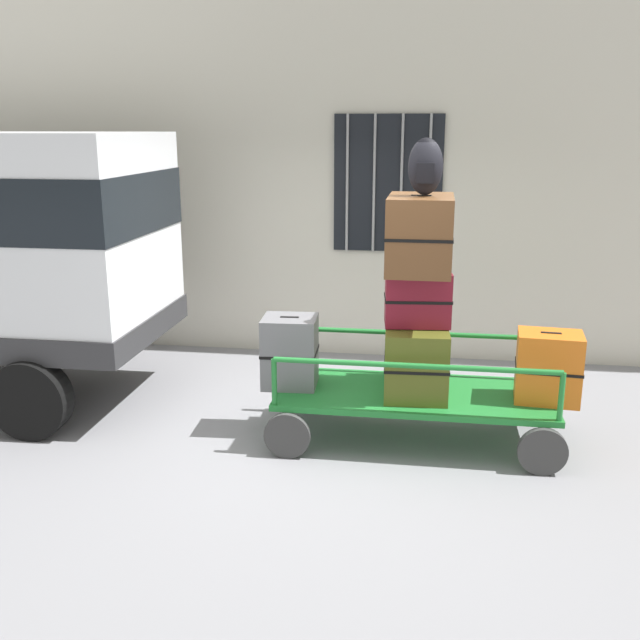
# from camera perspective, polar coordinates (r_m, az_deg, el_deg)

# --- Properties ---
(ground_plane) EXTENTS (40.00, 40.00, 0.00)m
(ground_plane) POSITION_cam_1_polar(r_m,az_deg,el_deg) (6.27, 0.85, -9.57)
(ground_plane) COLOR gray
(building_wall) EXTENTS (12.00, 0.38, 5.00)m
(building_wall) POSITION_cam_1_polar(r_m,az_deg,el_deg) (8.33, 3.45, 14.24)
(building_wall) COLOR beige
(building_wall) RESTS_ON ground
(luggage_cart) EXTENTS (2.39, 1.10, 0.43)m
(luggage_cart) POSITION_cam_1_polar(r_m,az_deg,el_deg) (6.24, 7.44, -6.29)
(luggage_cart) COLOR #1E722D
(luggage_cart) RESTS_ON ground
(cart_railing) EXTENTS (2.28, 0.96, 0.41)m
(cart_railing) POSITION_cam_1_polar(r_m,az_deg,el_deg) (6.10, 7.57, -2.69)
(cart_railing) COLOR #1E722D
(cart_railing) RESTS_ON luggage_cart
(suitcase_left_bottom) EXTENTS (0.49, 0.44, 0.62)m
(suitcase_left_bottom) POSITION_cam_1_polar(r_m,az_deg,el_deg) (6.22, -2.39, -2.50)
(suitcase_left_bottom) COLOR slate
(suitcase_left_bottom) RESTS_ON luggage_cart
(suitcase_midleft_bottom) EXTENTS (0.56, 0.83, 0.59)m
(suitcase_midleft_bottom) POSITION_cam_1_polar(r_m,az_deg,el_deg) (6.15, 7.57, -3.00)
(suitcase_midleft_bottom) COLOR #4C5119
(suitcase_midleft_bottom) RESTS_ON luggage_cart
(suitcase_midleft_middle) EXTENTS (0.57, 0.37, 0.46)m
(suitcase_midleft_middle) POSITION_cam_1_polar(r_m,az_deg,el_deg) (5.99, 7.73, 1.70)
(suitcase_midleft_middle) COLOR maroon
(suitcase_midleft_middle) RESTS_ON suitcase_midleft_bottom
(suitcase_midleft_top) EXTENTS (0.53, 0.76, 0.62)m
(suitcase_midleft_top) POSITION_cam_1_polar(r_m,az_deg,el_deg) (5.86, 7.91, 6.75)
(suitcase_midleft_top) COLOR brown
(suitcase_midleft_top) RESTS_ON suitcase_midleft_middle
(suitcase_center_bottom) EXTENTS (0.55, 0.43, 0.58)m
(suitcase_center_bottom) POSITION_cam_1_polar(r_m,az_deg,el_deg) (6.17, 17.61, -3.57)
(suitcase_center_bottom) COLOR orange
(suitcase_center_bottom) RESTS_ON luggage_cart
(backpack) EXTENTS (0.27, 0.22, 0.44)m
(backpack) POSITION_cam_1_polar(r_m,az_deg,el_deg) (5.79, 8.35, 11.90)
(backpack) COLOR black
(backpack) RESTS_ON suitcase_midleft_top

